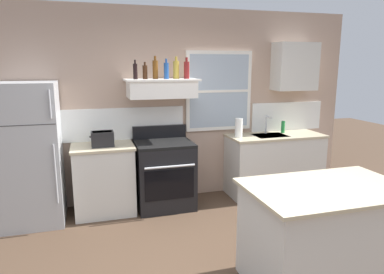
{
  "coord_description": "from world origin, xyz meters",
  "views": [
    {
      "loc": [
        -1.2,
        -2.69,
        1.94
      ],
      "look_at": [
        -0.05,
        1.2,
        1.1
      ],
      "focal_mm": 33.11,
      "sensor_mm": 36.0,
      "label": 1
    }
  ],
  "objects": [
    {
      "name": "dish_soap_bottle",
      "position": [
        1.63,
        2.0,
        1.0
      ],
      "size": [
        0.06,
        0.06,
        0.18
      ],
      "primitive_type": "cylinder",
      "color": "#268C3F",
      "rests_on": "counter_right_with_sink"
    },
    {
      "name": "stove_range",
      "position": [
        -0.25,
        1.86,
        0.46
      ],
      "size": [
        0.76,
        0.69,
        1.09
      ],
      "color": "black",
      "rests_on": "ground_plane"
    },
    {
      "name": "kitchen_island",
      "position": [
        0.74,
        -0.26,
        0.46
      ],
      "size": [
        1.4,
        0.9,
        0.91
      ],
      "color": "silver",
      "rests_on": "ground_plane"
    },
    {
      "name": "bottle_balsamic_dark",
      "position": [
        -0.59,
        1.93,
        1.85
      ],
      "size": [
        0.06,
        0.06,
        0.25
      ],
      "color": "black",
      "rests_on": "range_hood_shelf"
    },
    {
      "name": "paper_towel_roll",
      "position": [
        0.85,
        1.9,
        1.04
      ],
      "size": [
        0.11,
        0.11,
        0.27
      ],
      "primitive_type": "cylinder",
      "color": "white",
      "rests_on": "counter_right_with_sink"
    },
    {
      "name": "sink_faucet",
      "position": [
        1.35,
        2.0,
        1.08
      ],
      "size": [
        0.03,
        0.17,
        0.28
      ],
      "color": "silver",
      "rests_on": "counter_right_with_sink"
    },
    {
      "name": "refrigerator",
      "position": [
        -1.9,
        1.84,
        0.87
      ],
      "size": [
        0.7,
        0.72,
        1.73
      ],
      "color": "#B7BABC",
      "rests_on": "ground_plane"
    },
    {
      "name": "bottle_amber_wine",
      "position": [
        -0.33,
        1.97,
        1.87
      ],
      "size": [
        0.07,
        0.07,
        0.3
      ],
      "color": "brown",
      "rests_on": "range_hood_shelf"
    },
    {
      "name": "bottle_blue_liqueur",
      "position": [
        -0.19,
        1.91,
        1.86
      ],
      "size": [
        0.07,
        0.07,
        0.26
      ],
      "color": "#1E478C",
      "rests_on": "range_hood_shelf"
    },
    {
      "name": "bottle_champagne_gold_foil",
      "position": [
        -0.05,
        1.95,
        1.87
      ],
      "size": [
        0.08,
        0.08,
        0.29
      ],
      "color": "#B29333",
      "rests_on": "range_hood_shelf"
    },
    {
      "name": "counter_right_with_sink",
      "position": [
        1.45,
        1.9,
        0.46
      ],
      "size": [
        1.43,
        0.63,
        0.91
      ],
      "color": "silver",
      "rests_on": "ground_plane"
    },
    {
      "name": "bottle_brown_stout",
      "position": [
        -0.46,
        1.96,
        1.84
      ],
      "size": [
        0.06,
        0.06,
        0.22
      ],
      "color": "#381E0F",
      "rests_on": "range_hood_shelf"
    },
    {
      "name": "bottle_red_label_wine",
      "position": [
        0.09,
        1.93,
        1.86
      ],
      "size": [
        0.07,
        0.07,
        0.28
      ],
      "color": "maroon",
      "rests_on": "range_hood_shelf"
    },
    {
      "name": "back_wall",
      "position": [
        0.03,
        2.23,
        1.35
      ],
      "size": [
        5.4,
        0.11,
        2.7
      ],
      "color": "tan",
      "rests_on": "ground_plane"
    },
    {
      "name": "range_hood_shelf",
      "position": [
        -0.25,
        1.96,
        1.62
      ],
      "size": [
        0.96,
        0.52,
        0.24
      ],
      "color": "white"
    },
    {
      "name": "counter_left_of_stove",
      "position": [
        -1.05,
        1.9,
        0.46
      ],
      "size": [
        0.79,
        0.63,
        0.91
      ],
      "color": "silver",
      "rests_on": "ground_plane"
    },
    {
      "name": "toaster",
      "position": [
        -1.05,
        1.85,
        1.01
      ],
      "size": [
        0.3,
        0.2,
        0.19
      ],
      "color": "black",
      "rests_on": "counter_left_of_stove"
    },
    {
      "name": "upper_cabinet_right",
      "position": [
        1.8,
        2.04,
        1.9
      ],
      "size": [
        0.64,
        0.32,
        0.7
      ],
      "color": "silver"
    }
  ]
}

